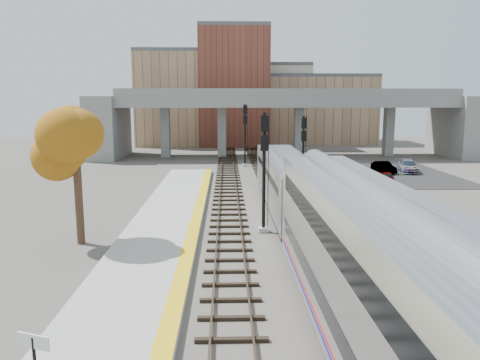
# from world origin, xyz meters

# --- Properties ---
(ground) EXTENTS (160.00, 160.00, 0.00)m
(ground) POSITION_xyz_m (0.00, 0.00, 0.00)
(ground) COLOR #47423D
(ground) RESTS_ON ground
(platform) EXTENTS (4.50, 60.00, 0.35)m
(platform) POSITION_xyz_m (-7.25, 0.00, 0.17)
(platform) COLOR #9E9E99
(platform) RESTS_ON ground
(yellow_strip) EXTENTS (0.70, 60.00, 0.01)m
(yellow_strip) POSITION_xyz_m (-5.35, 0.00, 0.35)
(yellow_strip) COLOR yellow
(yellow_strip) RESTS_ON platform
(tracks) EXTENTS (10.70, 95.00, 0.25)m
(tracks) POSITION_xyz_m (0.93, 12.50, 0.08)
(tracks) COLOR black
(tracks) RESTS_ON ground
(overpass) EXTENTS (54.00, 12.00, 9.50)m
(overpass) POSITION_xyz_m (4.92, 45.00, 5.81)
(overpass) COLOR slate
(overpass) RESTS_ON ground
(buildings_far) EXTENTS (43.00, 21.00, 20.60)m
(buildings_far) POSITION_xyz_m (1.26, 66.57, 7.88)
(buildings_far) COLOR tan
(buildings_far) RESTS_ON ground
(parking_lot) EXTENTS (14.00, 18.00, 0.04)m
(parking_lot) POSITION_xyz_m (14.00, 28.00, 0.02)
(parking_lot) COLOR black
(parking_lot) RESTS_ON ground
(locomotive) EXTENTS (3.02, 19.05, 4.10)m
(locomotive) POSITION_xyz_m (1.00, 11.41, 2.28)
(locomotive) COLOR #A8AAB2
(locomotive) RESTS_ON ground
(coach) EXTENTS (3.03, 25.00, 5.00)m
(coach) POSITION_xyz_m (1.00, -11.19, 2.80)
(coach) COLOR #A8AAB2
(coach) RESTS_ON ground
(signal_mast_near) EXTENTS (0.60, 0.64, 7.27)m
(signal_mast_near) POSITION_xyz_m (-1.10, 5.82, 3.65)
(signal_mast_near) COLOR #9E9E99
(signal_mast_near) RESTS_ON ground
(signal_mast_mid) EXTENTS (0.60, 0.64, 6.72)m
(signal_mast_mid) POSITION_xyz_m (3.00, 16.50, 3.27)
(signal_mast_mid) COLOR #9E9E99
(signal_mast_mid) RESTS_ON ground
(signal_mast_far) EXTENTS (0.60, 0.64, 7.52)m
(signal_mast_far) POSITION_xyz_m (-1.10, 34.62, 3.82)
(signal_mast_far) COLOR #9E9E99
(signal_mast_far) RESTS_ON ground
(station_sign) EXTENTS (0.86, 0.37, 2.27)m
(station_sign) POSITION_xyz_m (-7.88, -11.58, 1.98)
(station_sign) COLOR black
(station_sign) RESTS_ON platform
(tree) EXTENTS (3.60, 3.60, 7.41)m
(tree) POSITION_xyz_m (-11.58, 3.87, 5.50)
(tree) COLOR #382619
(tree) RESTS_ON ground
(car_a) EXTENTS (1.93, 3.35, 1.07)m
(car_a) POSITION_xyz_m (12.22, 22.39, 0.58)
(car_a) COLOR #99999E
(car_a) RESTS_ON parking_lot
(car_b) EXTENTS (1.89, 3.95, 1.25)m
(car_b) POSITION_xyz_m (14.06, 28.90, 0.66)
(car_b) COLOR #99999E
(car_b) RESTS_ON parking_lot
(car_c) EXTENTS (2.84, 4.91, 1.34)m
(car_c) POSITION_xyz_m (16.92, 29.29, 0.71)
(car_c) COLOR #99999E
(car_c) RESTS_ON parking_lot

